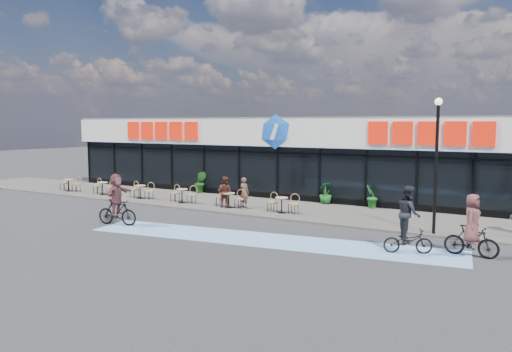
% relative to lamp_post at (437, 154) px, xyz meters
% --- Properties ---
extents(ground, '(120.00, 120.00, 0.00)m').
position_rel_lamp_post_xyz_m(ground, '(-9.21, -2.30, -3.13)').
color(ground, '#28282B').
rests_on(ground, ground).
extents(sidewalk, '(44.00, 5.00, 0.10)m').
position_rel_lamp_post_xyz_m(sidewalk, '(-9.21, 2.20, -3.08)').
color(sidewalk, '#504D47').
rests_on(sidewalk, ground).
extents(bike_lane, '(14.17, 4.13, 0.01)m').
position_rel_lamp_post_xyz_m(bike_lane, '(-5.21, -3.80, -3.13)').
color(bike_lane, '#6E9BCF').
rests_on(bike_lane, ground).
extents(building, '(30.60, 6.57, 4.75)m').
position_rel_lamp_post_xyz_m(building, '(-9.21, 7.63, -0.79)').
color(building, black).
rests_on(building, ground).
extents(lamp_post, '(0.28, 0.28, 5.10)m').
position_rel_lamp_post_xyz_m(lamp_post, '(0.00, 0.00, 0.00)').
color(lamp_post, black).
rests_on(lamp_post, sidewalk).
extents(bistro_set_0, '(1.54, 0.62, 0.90)m').
position_rel_lamp_post_xyz_m(bistro_set_0, '(-21.74, 1.02, -2.58)').
color(bistro_set_0, tan).
rests_on(bistro_set_0, sidewalk).
extents(bistro_set_1, '(1.54, 0.62, 0.90)m').
position_rel_lamp_post_xyz_m(bistro_set_1, '(-18.78, 1.02, -2.58)').
color(bistro_set_1, tan).
rests_on(bistro_set_1, sidewalk).
extents(bistro_set_2, '(1.54, 0.62, 0.90)m').
position_rel_lamp_post_xyz_m(bistro_set_2, '(-15.83, 1.02, -2.58)').
color(bistro_set_2, tan).
rests_on(bistro_set_2, sidewalk).
extents(bistro_set_3, '(1.54, 0.62, 0.90)m').
position_rel_lamp_post_xyz_m(bistro_set_3, '(-12.88, 1.02, -2.58)').
color(bistro_set_3, tan).
rests_on(bistro_set_3, sidewalk).
extents(bistro_set_4, '(1.54, 0.62, 0.90)m').
position_rel_lamp_post_xyz_m(bistro_set_4, '(-9.93, 1.02, -2.58)').
color(bistro_set_4, tan).
rests_on(bistro_set_4, sidewalk).
extents(bistro_set_5, '(1.54, 0.62, 0.90)m').
position_rel_lamp_post_xyz_m(bistro_set_5, '(-6.98, 1.02, -2.58)').
color(bistro_set_5, tan).
rests_on(bistro_set_5, sidewalk).
extents(potted_plant_left, '(0.89, 0.83, 1.30)m').
position_rel_lamp_post_xyz_m(potted_plant_left, '(-14.28, 4.41, -2.38)').
color(potted_plant_left, '#1B4F16').
rests_on(potted_plant_left, sidewalk).
extents(potted_plant_mid, '(0.81, 0.81, 1.13)m').
position_rel_lamp_post_xyz_m(potted_plant_mid, '(-6.25, 4.45, -2.47)').
color(potted_plant_mid, '#164F1A').
rests_on(potted_plant_mid, sidewalk).
extents(potted_plant_right, '(0.70, 0.78, 1.17)m').
position_rel_lamp_post_xyz_m(potted_plant_right, '(-3.78, 4.32, -2.45)').
color(potted_plant_right, '#1D661F').
rests_on(potted_plant_right, sidewalk).
extents(patron_left, '(0.59, 0.43, 1.51)m').
position_rel_lamp_post_xyz_m(patron_left, '(-9.30, 1.35, -2.28)').
color(patron_left, brown).
rests_on(patron_left, sidewalk).
extents(patron_right, '(0.83, 0.69, 1.54)m').
position_rel_lamp_post_xyz_m(patron_right, '(-10.18, 0.92, -2.26)').
color(patron_right, '#452118').
rests_on(patron_right, sidewalk).
extents(cyclist_a, '(1.66, 1.13, 2.25)m').
position_rel_lamp_post_xyz_m(cyclist_a, '(-0.23, -3.06, -2.16)').
color(cyclist_a, black).
rests_on(cyclist_a, ground).
extents(cyclist_b, '(1.72, 0.81, 2.04)m').
position_rel_lamp_post_xyz_m(cyclist_b, '(1.62, -2.45, -2.31)').
color(cyclist_b, black).
rests_on(cyclist_b, ground).
extents(cyclist_c, '(1.88, 1.68, 2.18)m').
position_rel_lamp_post_xyz_m(cyclist_c, '(-11.88, -4.60, -2.14)').
color(cyclist_c, black).
rests_on(cyclist_c, ground).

